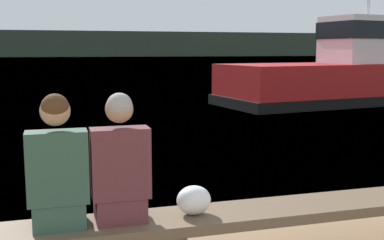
% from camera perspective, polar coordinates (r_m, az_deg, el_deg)
% --- Properties ---
extents(water_surface, '(240.00, 240.00, 0.00)m').
position_cam_1_polar(water_surface, '(125.46, -15.97, 7.19)').
color(water_surface, '#5684A3').
rests_on(water_surface, ground).
extents(far_shoreline, '(600.00, 12.00, 6.64)m').
position_cam_1_polar(far_shoreline, '(133.24, -16.05, 8.66)').
color(far_shoreline, '#2D3D2D').
rests_on(far_shoreline, ground).
extents(bench_main, '(7.95, 0.53, 0.50)m').
position_cam_1_polar(bench_main, '(4.13, -2.23, -12.43)').
color(bench_main, brown).
rests_on(bench_main, ground).
extents(person_left, '(0.46, 0.41, 1.06)m').
position_cam_1_polar(person_left, '(3.86, -15.65, -5.75)').
color(person_left, '#2D4C3D').
rests_on(person_left, bench_main).
extents(person_right, '(0.46, 0.41, 1.05)m').
position_cam_1_polar(person_right, '(3.90, -8.52, -5.53)').
color(person_right, '#56282D').
rests_on(person_right, bench_main).
extents(shopping_bag, '(0.29, 0.24, 0.25)m').
position_cam_1_polar(shopping_bag, '(4.11, 0.21, -9.48)').
color(shopping_bag, white).
rests_on(shopping_bag, bench_main).
extents(tugboat_red, '(11.14, 4.75, 5.27)m').
position_cam_1_polar(tugboat_red, '(18.63, 19.66, 5.05)').
color(tugboat_red, '#A81919').
rests_on(tugboat_red, water_surface).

